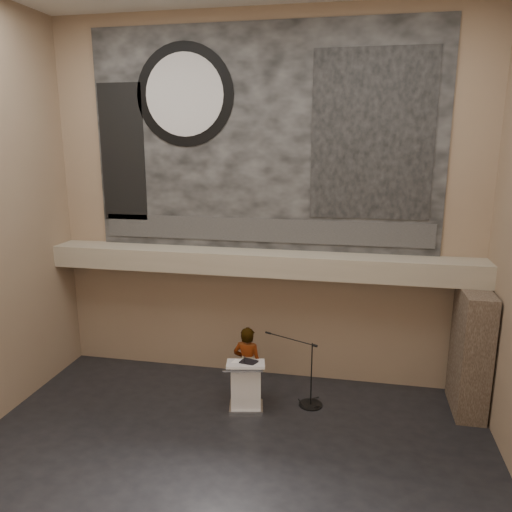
# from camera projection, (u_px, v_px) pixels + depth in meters

# --- Properties ---
(floor) EXTENTS (10.00, 10.00, 0.00)m
(floor) POSITION_uv_depth(u_px,v_px,m) (220.00, 474.00, 8.75)
(floor) COLOR black
(floor) RESTS_ON ground
(wall_back) EXTENTS (10.00, 0.02, 8.50)m
(wall_back) POSITION_uv_depth(u_px,v_px,m) (263.00, 204.00, 11.58)
(wall_back) COLOR #8A7057
(wall_back) RESTS_ON floor
(wall_front) EXTENTS (10.00, 0.02, 8.50)m
(wall_front) POSITION_uv_depth(u_px,v_px,m) (77.00, 334.00, 3.95)
(wall_front) COLOR #8A7057
(wall_front) RESTS_ON floor
(soffit) EXTENTS (10.00, 0.80, 0.50)m
(soffit) POSITION_uv_depth(u_px,v_px,m) (259.00, 263.00, 11.50)
(soffit) COLOR gray
(soffit) RESTS_ON wall_back
(sprinkler_left) EXTENTS (0.04, 0.04, 0.06)m
(sprinkler_left) POSITION_uv_depth(u_px,v_px,m) (193.00, 271.00, 11.82)
(sprinkler_left) COLOR #B2893D
(sprinkler_left) RESTS_ON soffit
(sprinkler_right) EXTENTS (0.04, 0.04, 0.06)m
(sprinkler_right) POSITION_uv_depth(u_px,v_px,m) (342.00, 279.00, 11.15)
(sprinkler_right) COLOR #B2893D
(sprinkler_right) RESTS_ON soffit
(banner) EXTENTS (8.00, 0.05, 5.00)m
(banner) POSITION_uv_depth(u_px,v_px,m) (263.00, 140.00, 11.21)
(banner) COLOR black
(banner) RESTS_ON wall_back
(banner_text_strip) EXTENTS (7.76, 0.02, 0.55)m
(banner_text_strip) POSITION_uv_depth(u_px,v_px,m) (262.00, 230.00, 11.65)
(banner_text_strip) COLOR #303030
(banner_text_strip) RESTS_ON banner
(banner_clock_rim) EXTENTS (2.30, 0.02, 2.30)m
(banner_clock_rim) POSITION_uv_depth(u_px,v_px,m) (185.00, 95.00, 11.29)
(banner_clock_rim) COLOR black
(banner_clock_rim) RESTS_ON banner
(banner_clock_face) EXTENTS (1.84, 0.02, 1.84)m
(banner_clock_face) POSITION_uv_depth(u_px,v_px,m) (184.00, 95.00, 11.27)
(banner_clock_face) COLOR silver
(banner_clock_face) RESTS_ON banner
(banner_building_print) EXTENTS (2.60, 0.02, 3.60)m
(banner_building_print) POSITION_uv_depth(u_px,v_px,m) (372.00, 136.00, 10.69)
(banner_building_print) COLOR black
(banner_building_print) RESTS_ON banner
(banner_brick_print) EXTENTS (1.10, 0.02, 3.20)m
(banner_brick_print) POSITION_uv_depth(u_px,v_px,m) (123.00, 153.00, 11.90)
(banner_brick_print) COLOR black
(banner_brick_print) RESTS_ON banner
(stone_pier) EXTENTS (0.60, 1.40, 2.70)m
(stone_pier) POSITION_uv_depth(u_px,v_px,m) (471.00, 351.00, 10.55)
(stone_pier) COLOR #3F3126
(stone_pier) RESTS_ON floor
(lectern) EXTENTS (0.90, 0.72, 1.14)m
(lectern) POSITION_uv_depth(u_px,v_px,m) (246.00, 386.00, 10.74)
(lectern) COLOR silver
(lectern) RESTS_ON floor
(binder) EXTENTS (0.40, 0.35, 0.04)m
(binder) POSITION_uv_depth(u_px,v_px,m) (249.00, 362.00, 10.59)
(binder) COLOR black
(binder) RESTS_ON lectern
(papers) EXTENTS (0.29, 0.35, 0.00)m
(papers) POSITION_uv_depth(u_px,v_px,m) (237.00, 363.00, 10.60)
(papers) COLOR white
(papers) RESTS_ON lectern
(speaker_person) EXTENTS (0.68, 0.49, 1.76)m
(speaker_person) POSITION_uv_depth(u_px,v_px,m) (247.00, 365.00, 10.98)
(speaker_person) COLOR silver
(speaker_person) RESTS_ON floor
(mic_stand) EXTENTS (1.37, 0.77, 1.47)m
(mic_stand) POSITION_uv_depth(u_px,v_px,m) (309.00, 395.00, 10.99)
(mic_stand) COLOR black
(mic_stand) RESTS_ON floor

